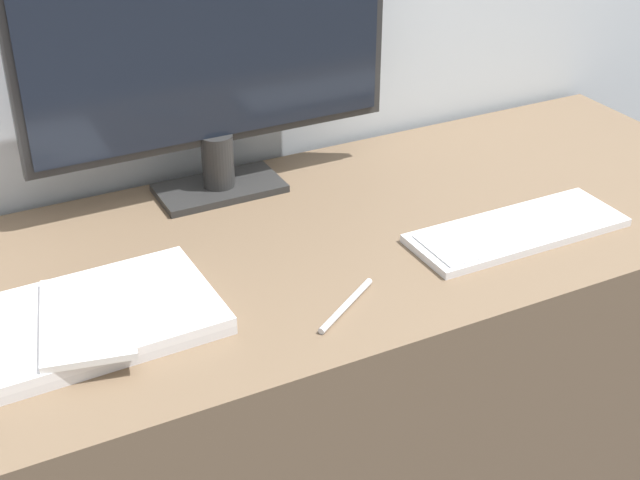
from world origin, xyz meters
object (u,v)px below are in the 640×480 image
(monitor, at_px, (210,50))
(keyboard, at_px, (518,230))
(laptop, at_px, (85,322))
(pen, at_px, (346,305))
(ereader, at_px, (86,317))

(monitor, height_order, keyboard, monitor)
(laptop, relative_size, pen, 2.85)
(monitor, height_order, pen, monitor)
(keyboard, relative_size, pen, 2.89)
(laptop, bearing_deg, ereader, -89.64)
(keyboard, bearing_deg, ereader, 176.89)
(keyboard, distance_m, laptop, 0.64)
(ereader, height_order, pen, ereader)
(monitor, relative_size, laptop, 1.78)
(laptop, bearing_deg, pen, -18.87)
(ereader, bearing_deg, pen, -16.01)
(monitor, distance_m, laptop, 0.47)
(monitor, xyz_separation_m, laptop, (-0.29, -0.29, -0.23))
(monitor, distance_m, ereader, 0.47)
(keyboard, height_order, laptop, laptop)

